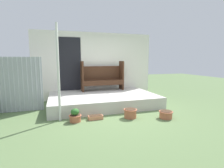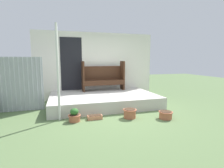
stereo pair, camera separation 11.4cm
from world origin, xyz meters
name	(u,v)px [view 1 (the left image)]	position (x,y,z in m)	size (l,w,h in m)	color
ground_plane	(116,114)	(0.00, 0.00, 0.00)	(24.00, 24.00, 0.00)	#5B7547
porch_slab	(103,100)	(-0.08, 1.14, 0.18)	(3.52, 2.28, 0.37)	beige
house_wall	(94,66)	(-0.12, 2.31, 1.30)	(4.72, 0.08, 2.60)	white
support_post	(58,73)	(-1.52, -0.06, 1.21)	(0.06, 0.06, 2.42)	silver
bench	(102,76)	(0.11, 1.94, 0.91)	(1.63, 0.44, 1.12)	#422616
flower_pot_left	(75,116)	(-1.16, -0.27, 0.15)	(0.32, 0.32, 0.34)	#B26042
flower_pot_middle	(130,113)	(0.28, -0.41, 0.13)	(0.36, 0.36, 0.25)	#B26042
flower_pot_right	(166,114)	(1.16, -0.72, 0.11)	(0.37, 0.37, 0.20)	#B26042
planter_box_rect	(96,117)	(-0.64, -0.25, 0.05)	(0.38, 0.17, 0.11)	tan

